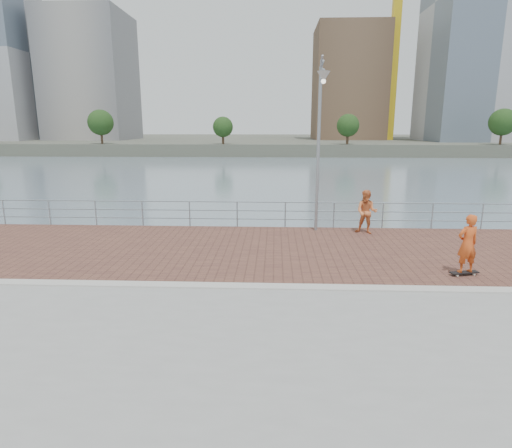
{
  "coord_description": "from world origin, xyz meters",
  "views": [
    {
      "loc": [
        0.57,
        -10.85,
        4.28
      ],
      "look_at": [
        0.0,
        2.0,
        1.3
      ],
      "focal_mm": 30.0,
      "sensor_mm": 36.0,
      "label": 1
    }
  ],
  "objects_px": {
    "guardrail": "(261,211)",
    "street_lamp": "(321,116)",
    "skateboarder": "(468,244)",
    "bystander": "(367,212)"
  },
  "relations": [
    {
      "from": "street_lamp",
      "to": "bystander",
      "type": "bearing_deg",
      "value": 1.26
    },
    {
      "from": "skateboarder",
      "to": "bystander",
      "type": "xyz_separation_m",
      "value": [
        -1.86,
        4.87,
        -0.07
      ]
    },
    {
      "from": "street_lamp",
      "to": "skateboarder",
      "type": "relative_size",
      "value": 3.77
    },
    {
      "from": "guardrail",
      "to": "bystander",
      "type": "xyz_separation_m",
      "value": [
        4.25,
        -0.93,
        0.21
      ]
    },
    {
      "from": "street_lamp",
      "to": "bystander",
      "type": "distance_m",
      "value": 4.21
    },
    {
      "from": "guardrail",
      "to": "street_lamp",
      "type": "distance_m",
      "value": 4.65
    },
    {
      "from": "guardrail",
      "to": "skateboarder",
      "type": "xyz_separation_m",
      "value": [
        6.11,
        -5.8,
        0.28
      ]
    },
    {
      "from": "guardrail",
      "to": "skateboarder",
      "type": "bearing_deg",
      "value": -43.53
    },
    {
      "from": "street_lamp",
      "to": "skateboarder",
      "type": "bearing_deg",
      "value": -51.65
    },
    {
      "from": "guardrail",
      "to": "street_lamp",
      "type": "bearing_deg",
      "value": -23.1
    }
  ]
}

